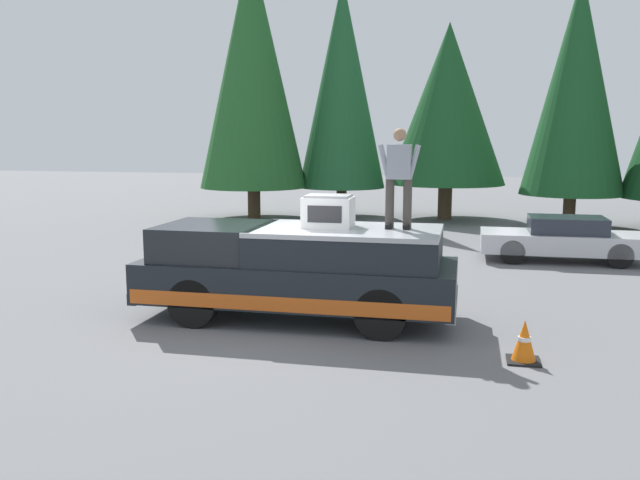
% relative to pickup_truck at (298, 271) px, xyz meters
% --- Properties ---
extents(ground_plane, '(90.00, 90.00, 0.00)m').
position_rel_pickup_truck_xyz_m(ground_plane, '(-0.45, 0.37, -0.87)').
color(ground_plane, slate).
extents(pickup_truck, '(2.01, 5.54, 1.65)m').
position_rel_pickup_truck_xyz_m(pickup_truck, '(0.00, 0.00, 0.00)').
color(pickup_truck, black).
rests_on(pickup_truck, ground).
extents(compressor_unit, '(0.65, 0.84, 0.56)m').
position_rel_pickup_truck_xyz_m(compressor_unit, '(0.08, -0.54, 1.05)').
color(compressor_unit, white).
rests_on(compressor_unit, pickup_truck).
extents(person_on_truck_bed, '(0.29, 0.72, 1.69)m').
position_rel_pickup_truck_xyz_m(person_on_truck_bed, '(0.17, -1.73, 1.68)').
color(person_on_truck_bed, '#423D38').
rests_on(person_on_truck_bed, pickup_truck).
extents(parked_car_silver, '(1.64, 4.10, 1.16)m').
position_rel_pickup_truck_xyz_m(parked_car_silver, '(6.85, -5.34, -0.29)').
color(parked_car_silver, silver).
rests_on(parked_car_silver, ground).
extents(traffic_cone, '(0.47, 0.47, 0.62)m').
position_rel_pickup_truck_xyz_m(traffic_cone, '(-1.49, -3.73, -0.58)').
color(traffic_cone, black).
rests_on(traffic_cone, ground).
extents(conifer_left, '(3.57, 3.57, 8.78)m').
position_rel_pickup_truck_xyz_m(conifer_left, '(13.84, -6.46, 4.09)').
color(conifer_left, '#4C3826').
rests_on(conifer_left, ground).
extents(conifer_center_left, '(4.52, 4.52, 7.50)m').
position_rel_pickup_truck_xyz_m(conifer_center_left, '(15.23, -2.03, 3.55)').
color(conifer_center_left, '#4C3826').
rests_on(conifer_center_left, ground).
extents(conifer_center_right, '(3.46, 3.46, 9.34)m').
position_rel_pickup_truck_xyz_m(conifer_center_right, '(15.21, 2.10, 4.38)').
color(conifer_center_right, '#4C3826').
rests_on(conifer_center_right, ground).
extents(conifer_right, '(4.19, 4.19, 10.48)m').
position_rel_pickup_truck_xyz_m(conifer_right, '(13.99, 5.42, 4.97)').
color(conifer_right, '#4C3826').
rests_on(conifer_right, ground).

